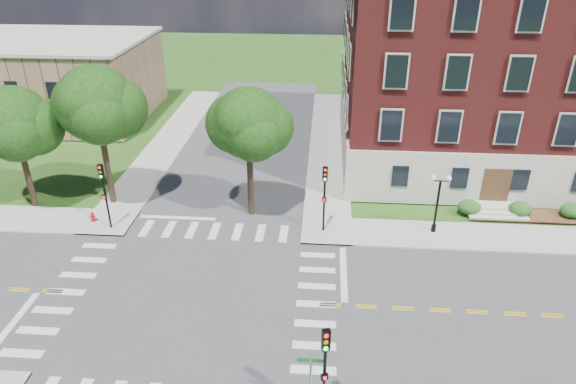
# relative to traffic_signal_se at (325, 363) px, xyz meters

# --- Properties ---
(ground) EXTENTS (160.00, 160.00, 0.00)m
(ground) POSITION_rel_traffic_signal_se_xyz_m (-7.68, 7.42, -3.19)
(ground) COLOR #274B15
(ground) RESTS_ON ground
(road_ew) EXTENTS (90.00, 12.00, 0.01)m
(road_ew) POSITION_rel_traffic_signal_se_xyz_m (-7.68, 7.42, -3.18)
(road_ew) COLOR #3D3D3F
(road_ew) RESTS_ON ground
(road_ns) EXTENTS (12.00, 90.00, 0.01)m
(road_ns) POSITION_rel_traffic_signal_se_xyz_m (-7.68, 7.42, -3.18)
(road_ns) COLOR #3D3D3F
(road_ns) RESTS_ON ground
(sidewalk_ne) EXTENTS (34.00, 34.00, 0.12)m
(sidewalk_ne) POSITION_rel_traffic_signal_se_xyz_m (7.70, 22.79, -3.13)
(sidewalk_ne) COLOR #9E9B93
(sidewalk_ne) RESTS_ON ground
(sidewalk_nw) EXTENTS (34.00, 34.00, 0.12)m
(sidewalk_nw) POSITION_rel_traffic_signal_se_xyz_m (-23.05, 22.79, -3.13)
(sidewalk_nw) COLOR #9E9B93
(sidewalk_nw) RESTS_ON ground
(crosswalk_east) EXTENTS (2.20, 10.20, 0.02)m
(crosswalk_east) POSITION_rel_traffic_signal_se_xyz_m (-0.48, 7.42, -3.19)
(crosswalk_east) COLOR silver
(crosswalk_east) RESTS_ON ground
(stop_bar_east) EXTENTS (0.40, 5.50, 0.00)m
(stop_bar_east) POSITION_rel_traffic_signal_se_xyz_m (1.12, 10.42, -3.19)
(stop_bar_east) COLOR silver
(stop_bar_east) RESTS_ON ground
(main_building) EXTENTS (30.60, 22.40, 16.50)m
(main_building) POSITION_rel_traffic_signal_se_xyz_m (16.32, 29.41, 5.15)
(main_building) COLOR #B2AC9D
(main_building) RESTS_ON ground
(secondary_building) EXTENTS (20.40, 15.40, 8.30)m
(secondary_building) POSITION_rel_traffic_signal_se_xyz_m (-29.68, 37.42, 1.09)
(secondary_building) COLOR #886A4B
(secondary_building) RESTS_ON ground
(tree_b) EXTENTS (5.15, 5.15, 9.06)m
(tree_b) POSITION_rel_traffic_signal_se_xyz_m (-21.88, 17.19, 3.39)
(tree_b) COLOR black
(tree_b) RESTS_ON ground
(tree_c) EXTENTS (5.44, 5.44, 10.39)m
(tree_c) POSITION_rel_traffic_signal_se_xyz_m (-16.17, 18.11, 4.58)
(tree_c) COLOR black
(tree_c) RESTS_ON ground
(tree_d) EXTENTS (4.87, 4.87, 9.35)m
(tree_d) POSITION_rel_traffic_signal_se_xyz_m (-5.44, 17.19, 3.81)
(tree_d) COLOR black
(tree_d) RESTS_ON ground
(traffic_signal_se) EXTENTS (0.38, 0.45, 4.80)m
(traffic_signal_se) POSITION_rel_traffic_signal_se_xyz_m (0.00, 0.00, 0.00)
(traffic_signal_se) COLOR black
(traffic_signal_se) RESTS_ON ground
(traffic_signal_ne) EXTENTS (0.37, 0.44, 4.80)m
(traffic_signal_ne) POSITION_rel_traffic_signal_se_xyz_m (-0.19, 15.09, 0.00)
(traffic_signal_ne) COLOR black
(traffic_signal_ne) RESTS_ON ground
(traffic_signal_nw) EXTENTS (0.36, 0.42, 4.80)m
(traffic_signal_nw) POSITION_rel_traffic_signal_se_xyz_m (-14.90, 14.38, 0.00)
(traffic_signal_nw) COLOR black
(traffic_signal_nw) RESTS_ON ground
(twin_lamp_west) EXTENTS (1.36, 0.36, 4.23)m
(twin_lamp_west) POSITION_rel_traffic_signal_se_xyz_m (7.34, 15.55, -0.66)
(twin_lamp_west) COLOR black
(twin_lamp_west) RESTS_ON ground
(street_sign_pole) EXTENTS (1.10, 1.10, 3.10)m
(street_sign_pole) POSITION_rel_traffic_signal_se_xyz_m (-0.57, 0.18, -0.88)
(street_sign_pole) COLOR gray
(street_sign_pole) RESTS_ON ground
(fire_hydrant) EXTENTS (0.35, 0.35, 0.75)m
(fire_hydrant) POSITION_rel_traffic_signal_se_xyz_m (-16.45, 15.10, -2.72)
(fire_hydrant) COLOR #B50F0D
(fire_hydrant) RESTS_ON ground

